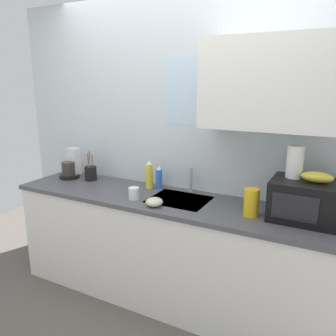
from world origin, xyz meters
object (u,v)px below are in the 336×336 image
at_px(dish_soap_bottle_yellow, 149,175).
at_px(small_bowl, 154,202).
at_px(utensil_crock, 91,173).
at_px(microwave, 306,201).
at_px(paper_towel_roll, 295,162).
at_px(banana_bunch, 317,177).
at_px(cereal_canister, 251,202).
at_px(mug_white, 134,193).
at_px(coffee_maker, 71,167).
at_px(dish_soap_bottle_blue, 159,178).

bearing_deg(dish_soap_bottle_yellow, small_bowl, -54.61).
relative_size(utensil_crock, small_bowl, 2.12).
xyz_separation_m(microwave, paper_towel_roll, (-0.10, 0.05, 0.24)).
xyz_separation_m(paper_towel_roll, dish_soap_bottle_yellow, (-1.19, 0.07, -0.26)).
height_order(banana_bunch, dish_soap_bottle_yellow, banana_bunch).
relative_size(cereal_canister, mug_white, 2.05).
xyz_separation_m(paper_towel_roll, coffee_maker, (-2.03, 0.01, -0.28)).
distance_m(coffee_maker, dish_soap_bottle_yellow, 0.84).
xyz_separation_m(mug_white, small_bowl, (0.22, -0.06, -0.02)).
relative_size(dish_soap_bottle_blue, utensil_crock, 0.74).
xyz_separation_m(paper_towel_roll, small_bowl, (-0.92, -0.30, -0.35)).
bearing_deg(dish_soap_bottle_yellow, cereal_canister, -12.97).
bearing_deg(paper_towel_roll, banana_bunch, -18.43).
xyz_separation_m(dish_soap_bottle_yellow, small_bowl, (0.26, -0.37, -0.08)).
distance_m(cereal_canister, utensil_crock, 1.57).
relative_size(dish_soap_bottle_blue, cereal_canister, 1.04).
relative_size(microwave, mug_white, 4.84).
bearing_deg(mug_white, small_bowl, -15.26).
height_order(dish_soap_bottle_blue, mug_white, dish_soap_bottle_blue).
xyz_separation_m(banana_bunch, paper_towel_roll, (-0.15, 0.05, 0.08)).
height_order(microwave, banana_bunch, banana_bunch).
xyz_separation_m(coffee_maker, dish_soap_bottle_yellow, (0.84, 0.06, 0.01)).
xyz_separation_m(cereal_canister, small_bowl, (-0.68, -0.15, -0.07)).
relative_size(dish_soap_bottle_yellow, mug_white, 2.61).
height_order(dish_soap_bottle_blue, cereal_canister, dish_soap_bottle_blue).
bearing_deg(paper_towel_roll, coffee_maker, 179.76).
distance_m(paper_towel_roll, dish_soap_bottle_yellow, 1.22).
xyz_separation_m(utensil_crock, small_bowl, (0.87, -0.32, -0.04)).
distance_m(dish_soap_bottle_blue, cereal_canister, 0.90).
bearing_deg(banana_bunch, coffee_maker, 178.47).
bearing_deg(coffee_maker, cereal_canister, -5.06).
bearing_deg(banana_bunch, cereal_canister, -165.62).
bearing_deg(small_bowl, banana_bunch, 13.09).
bearing_deg(mug_white, coffee_maker, 164.30).
height_order(coffee_maker, cereal_canister, coffee_maker).
height_order(mug_white, utensil_crock, utensil_crock).
relative_size(microwave, cereal_canister, 2.36).
relative_size(paper_towel_roll, utensil_crock, 0.80).
bearing_deg(dish_soap_bottle_yellow, dish_soap_bottle_blue, 19.05).
bearing_deg(utensil_crock, mug_white, -21.68).
distance_m(microwave, cereal_canister, 0.36).
height_order(banana_bunch, dish_soap_bottle_blue, banana_bunch).
distance_m(banana_bunch, dish_soap_bottle_yellow, 1.35).
bearing_deg(dish_soap_bottle_blue, utensil_crock, -173.73).
bearing_deg(mug_white, dish_soap_bottle_blue, 83.21).
xyz_separation_m(coffee_maker, dish_soap_bottle_blue, (0.92, 0.09, -0.01)).
bearing_deg(paper_towel_roll, dish_soap_bottle_yellow, 176.72).
bearing_deg(dish_soap_bottle_yellow, microwave, -5.31).
xyz_separation_m(paper_towel_roll, utensil_crock, (-1.80, 0.02, -0.31)).
xyz_separation_m(dish_soap_bottle_blue, small_bowl, (0.18, -0.40, -0.06)).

